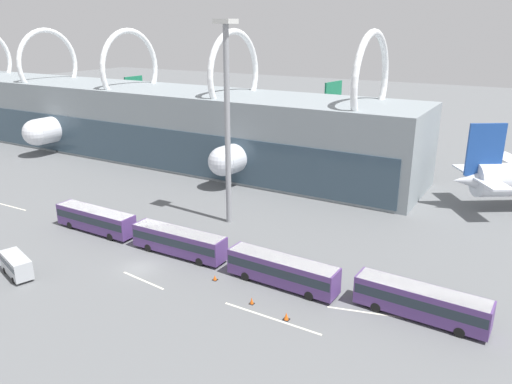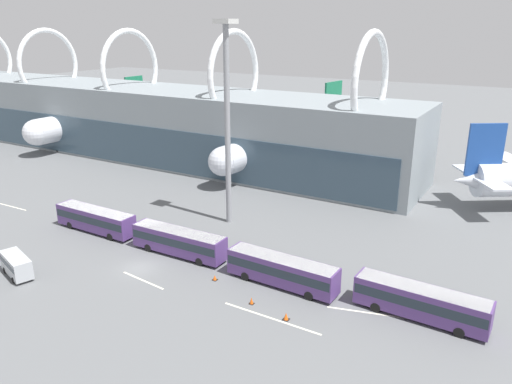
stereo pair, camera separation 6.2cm
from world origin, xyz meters
The scene contains 17 objects.
ground_plane centered at (0.00, 0.00, 0.00)m, with size 440.00×440.00×0.00m, color slate.
terminal_building centered at (-53.07, 42.04, 7.78)m, with size 151.57×18.72×26.62m.
airliner_at_gate_near centered at (-54.77, 44.02, 5.31)m, with size 37.93×36.37×14.78m.
airliner_at_gate_far centered at (-5.23, 49.54, 5.03)m, with size 43.48×43.91×15.45m.
shuttle_bus_0 centered at (-12.75, 5.24, 1.90)m, with size 12.74×2.83×3.23m.
shuttle_bus_1 centered at (1.77, 5.20, 1.90)m, with size 12.75×2.85×3.23m.
shuttle_bus_2 centered at (16.29, 4.80, 1.90)m, with size 12.80×3.11×3.23m.
shuttle_bus_3 centered at (30.81, 5.81, 1.90)m, with size 12.81×3.17×3.23m.
service_van_foreground centered at (-10.66, -8.41, 1.42)m, with size 5.74×3.53×2.43m.
floodlight_mast centered at (1.04, 17.54, 16.12)m, with size 2.44×2.44×27.84m.
lane_stripe_0 centered at (2.45, -2.09, 0.00)m, with size 6.55×0.25×0.01m, color silver.
lane_stripe_2 centered at (18.41, -1.51, 0.00)m, with size 10.75×0.25×0.01m, color silver.
lane_stripe_3 centered at (26.55, 4.28, 0.00)m, with size 8.71×0.25×0.01m, color silver.
lane_stripe_4 centered at (-33.93, 5.47, 0.00)m, with size 10.84×0.25×0.01m, color silver.
traffic_cone_0 centered at (19.79, -1.00, 0.37)m, with size 0.63×0.63×0.75m.
traffic_cone_1 centered at (15.43, -0.20, 0.36)m, with size 0.52×0.52×0.75m.
traffic_cone_2 centered at (9.30, 2.05, 0.29)m, with size 0.57×0.57×0.59m.
Camera 1 is at (38.39, -38.57, 26.97)m, focal length 35.00 mm.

